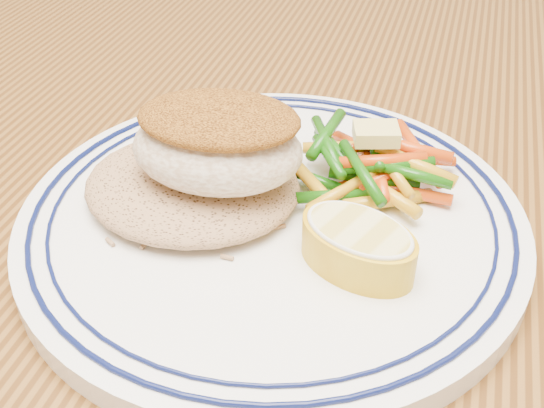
% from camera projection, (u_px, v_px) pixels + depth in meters
% --- Properties ---
extents(dining_table, '(1.50, 0.90, 0.75)m').
position_uv_depth(dining_table, '(315.00, 300.00, 0.49)').
color(dining_table, '#4D2C0F').
rests_on(dining_table, ground).
extents(plate, '(0.29, 0.29, 0.02)m').
position_uv_depth(plate, '(272.00, 219.00, 0.39)').
color(plate, white).
rests_on(plate, dining_table).
extents(rice_pilaf, '(0.13, 0.11, 0.02)m').
position_uv_depth(rice_pilaf, '(192.00, 181.00, 0.39)').
color(rice_pilaf, '#9D744E').
rests_on(rice_pilaf, plate).
extents(fish_fillet, '(0.10, 0.07, 0.05)m').
position_uv_depth(fish_fillet, '(218.00, 142.00, 0.37)').
color(fish_fillet, beige).
rests_on(fish_fillet, rice_pilaf).
extents(vegetable_pile, '(0.11, 0.10, 0.03)m').
position_uv_depth(vegetable_pile, '(373.00, 166.00, 0.40)').
color(vegetable_pile, '#D13F0A').
rests_on(vegetable_pile, plate).
extents(butter_pat, '(0.03, 0.03, 0.01)m').
position_uv_depth(butter_pat, '(376.00, 134.00, 0.39)').
color(butter_pat, '#E1D36E').
rests_on(butter_pat, vegetable_pile).
extents(lemon_wedge, '(0.08, 0.08, 0.02)m').
position_uv_depth(lemon_wedge, '(358.00, 244.00, 0.34)').
color(lemon_wedge, gold).
rests_on(lemon_wedge, plate).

